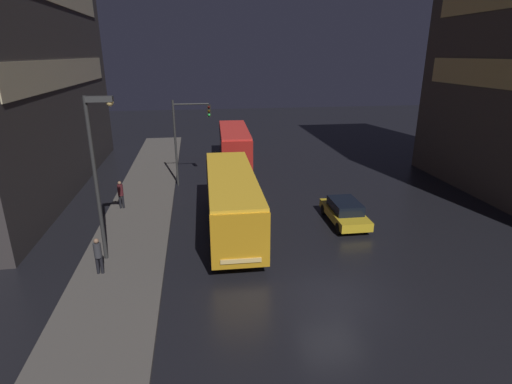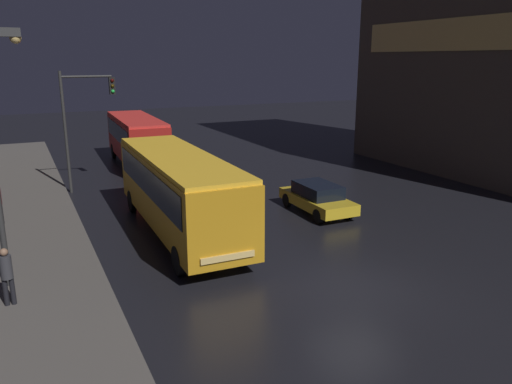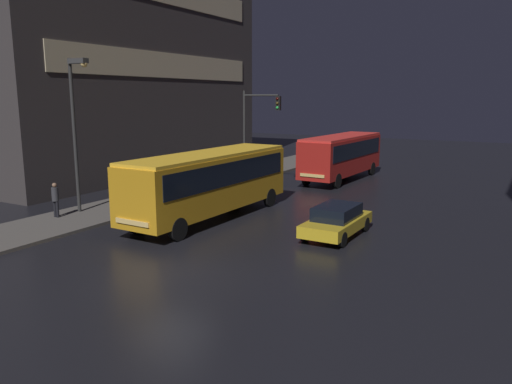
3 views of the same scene
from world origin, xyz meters
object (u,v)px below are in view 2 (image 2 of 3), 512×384
object	(u,v)px
traffic_light_main	(82,112)
bus_near	(179,186)
pedestrian_near	(7,272)
bus_far	(137,136)
car_taxi	(317,197)

from	to	relation	value
traffic_light_main	bus_near	bearing A→B (deg)	-74.72
pedestrian_near	bus_near	bearing A→B (deg)	-159.41
bus_near	pedestrian_near	bearing A→B (deg)	34.06
bus_near	bus_far	xyz separation A→B (m)	(1.57, 14.36, -0.04)
bus_near	bus_far	bearing A→B (deg)	-94.99
car_taxi	pedestrian_near	distance (m)	13.63
pedestrian_near	traffic_light_main	size ratio (longest dim) A/B	0.27
bus_far	pedestrian_near	size ratio (longest dim) A/B	5.64
pedestrian_near	car_taxi	bearing A→B (deg)	-174.61
car_taxi	pedestrian_near	world-z (taller)	pedestrian_near
bus_far	traffic_light_main	distance (m)	7.19
bus_far	pedestrian_near	bearing A→B (deg)	69.40
car_taxi	traffic_light_main	bearing A→B (deg)	-43.19
bus_far	car_taxi	size ratio (longest dim) A/B	2.26
pedestrian_near	traffic_light_main	xyz separation A→B (m)	(3.93, 12.90, 3.11)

